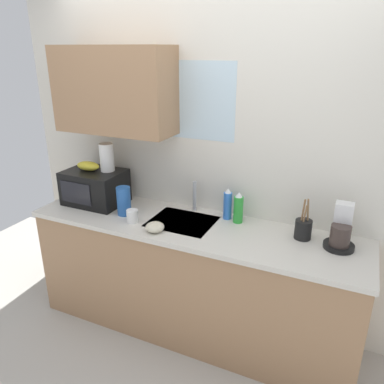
{
  "coord_description": "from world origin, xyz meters",
  "views": [
    {
      "loc": [
        1.01,
        -2.21,
        2.08
      ],
      "look_at": [
        0.0,
        0.0,
        1.15
      ],
      "focal_mm": 35.3,
      "sensor_mm": 36.0,
      "label": 1
    }
  ],
  "objects_px": {
    "paper_towel_roll": "(107,157)",
    "banana_bunch": "(88,166)",
    "dish_soap_bottle_green": "(238,208)",
    "cereal_canister": "(124,201)",
    "utensil_crock": "(303,229)",
    "coffee_maker": "(341,231)",
    "mug_white": "(132,216)",
    "microwave": "(95,187)",
    "dish_soap_bottle_blue": "(228,204)",
    "small_bowl": "(155,227)"
  },
  "relations": [
    {
      "from": "paper_towel_roll",
      "to": "banana_bunch",
      "type": "bearing_deg",
      "value": -161.57
    },
    {
      "from": "banana_bunch",
      "to": "dish_soap_bottle_green",
      "type": "bearing_deg",
      "value": 6.04
    },
    {
      "from": "paper_towel_roll",
      "to": "cereal_canister",
      "type": "relative_size",
      "value": 1.01
    },
    {
      "from": "dish_soap_bottle_green",
      "to": "utensil_crock",
      "type": "xyz_separation_m",
      "value": [
        0.47,
        -0.06,
        -0.04
      ]
    },
    {
      "from": "paper_towel_roll",
      "to": "utensil_crock",
      "type": "distance_m",
      "value": 1.56
    },
    {
      "from": "cereal_canister",
      "to": "utensil_crock",
      "type": "relative_size",
      "value": 0.77
    },
    {
      "from": "coffee_maker",
      "to": "mug_white",
      "type": "height_order",
      "value": "coffee_maker"
    },
    {
      "from": "utensil_crock",
      "to": "cereal_canister",
      "type": "bearing_deg",
      "value": -172.49
    },
    {
      "from": "paper_towel_roll",
      "to": "microwave",
      "type": "bearing_deg",
      "value": -152.83
    },
    {
      "from": "microwave",
      "to": "dish_soap_bottle_blue",
      "type": "distance_m",
      "value": 1.08
    },
    {
      "from": "coffee_maker",
      "to": "dish_soap_bottle_blue",
      "type": "distance_m",
      "value": 0.79
    },
    {
      "from": "banana_bunch",
      "to": "utensil_crock",
      "type": "xyz_separation_m",
      "value": [
        1.68,
        0.07,
        -0.23
      ]
    },
    {
      "from": "paper_towel_roll",
      "to": "coffee_maker",
      "type": "height_order",
      "value": "paper_towel_roll"
    },
    {
      "from": "mug_white",
      "to": "utensil_crock",
      "type": "height_order",
      "value": "utensil_crock"
    },
    {
      "from": "banana_bunch",
      "to": "coffee_maker",
      "type": "height_order",
      "value": "banana_bunch"
    },
    {
      "from": "banana_bunch",
      "to": "dish_soap_bottle_green",
      "type": "distance_m",
      "value": 1.23
    },
    {
      "from": "dish_soap_bottle_blue",
      "to": "dish_soap_bottle_green",
      "type": "distance_m",
      "value": 0.1
    },
    {
      "from": "mug_white",
      "to": "small_bowl",
      "type": "height_order",
      "value": "mug_white"
    },
    {
      "from": "dish_soap_bottle_blue",
      "to": "dish_soap_bottle_green",
      "type": "height_order",
      "value": "dish_soap_bottle_blue"
    },
    {
      "from": "microwave",
      "to": "small_bowl",
      "type": "distance_m",
      "value": 0.74
    },
    {
      "from": "microwave",
      "to": "mug_white",
      "type": "bearing_deg",
      "value": -21.79
    },
    {
      "from": "dish_soap_bottle_blue",
      "to": "small_bowl",
      "type": "height_order",
      "value": "dish_soap_bottle_blue"
    },
    {
      "from": "dish_soap_bottle_blue",
      "to": "utensil_crock",
      "type": "distance_m",
      "value": 0.57
    },
    {
      "from": "microwave",
      "to": "dish_soap_bottle_blue",
      "type": "relative_size",
      "value": 1.93
    },
    {
      "from": "dish_soap_bottle_green",
      "to": "small_bowl",
      "type": "height_order",
      "value": "dish_soap_bottle_green"
    },
    {
      "from": "microwave",
      "to": "cereal_canister",
      "type": "bearing_deg",
      "value": -16.13
    },
    {
      "from": "coffee_maker",
      "to": "small_bowl",
      "type": "xyz_separation_m",
      "value": [
        -1.17,
        -0.31,
        -0.07
      ]
    },
    {
      "from": "dish_soap_bottle_green",
      "to": "banana_bunch",
      "type": "bearing_deg",
      "value": -173.96
    },
    {
      "from": "mug_white",
      "to": "small_bowl",
      "type": "xyz_separation_m",
      "value": [
        0.22,
        -0.06,
        -0.02
      ]
    },
    {
      "from": "utensil_crock",
      "to": "dish_soap_bottle_green",
      "type": "bearing_deg",
      "value": 172.86
    },
    {
      "from": "microwave",
      "to": "paper_towel_roll",
      "type": "height_order",
      "value": "paper_towel_roll"
    },
    {
      "from": "microwave",
      "to": "dish_soap_bottle_green",
      "type": "xyz_separation_m",
      "value": [
        1.16,
        0.13,
        -0.03
      ]
    },
    {
      "from": "coffee_maker",
      "to": "mug_white",
      "type": "bearing_deg",
      "value": -169.85
    },
    {
      "from": "microwave",
      "to": "coffee_maker",
      "type": "bearing_deg",
      "value": 1.85
    },
    {
      "from": "paper_towel_roll",
      "to": "small_bowl",
      "type": "bearing_deg",
      "value": -26.92
    },
    {
      "from": "dish_soap_bottle_blue",
      "to": "dish_soap_bottle_green",
      "type": "relative_size",
      "value": 1.03
    },
    {
      "from": "small_bowl",
      "to": "coffee_maker",
      "type": "bearing_deg",
      "value": 14.79
    },
    {
      "from": "dish_soap_bottle_blue",
      "to": "utensil_crock",
      "type": "xyz_separation_m",
      "value": [
        0.56,
        -0.09,
        -0.04
      ]
    },
    {
      "from": "dish_soap_bottle_green",
      "to": "utensil_crock",
      "type": "relative_size",
      "value": 0.81
    },
    {
      "from": "utensil_crock",
      "to": "mug_white",
      "type": "bearing_deg",
      "value": -167.35
    },
    {
      "from": "dish_soap_bottle_blue",
      "to": "cereal_canister",
      "type": "xyz_separation_m",
      "value": [
        -0.73,
        -0.26,
        -0.0
      ]
    },
    {
      "from": "dish_soap_bottle_green",
      "to": "cereal_canister",
      "type": "xyz_separation_m",
      "value": [
        -0.82,
        -0.23,
        0.0
      ]
    },
    {
      "from": "coffee_maker",
      "to": "dish_soap_bottle_green",
      "type": "bearing_deg",
      "value": 174.26
    },
    {
      "from": "dish_soap_bottle_blue",
      "to": "cereal_canister",
      "type": "distance_m",
      "value": 0.77
    },
    {
      "from": "small_bowl",
      "to": "microwave",
      "type": "bearing_deg",
      "value": 160.23
    },
    {
      "from": "small_bowl",
      "to": "cereal_canister",
      "type": "bearing_deg",
      "value": 156.85
    },
    {
      "from": "utensil_crock",
      "to": "small_bowl",
      "type": "distance_m",
      "value": 0.99
    },
    {
      "from": "dish_soap_bottle_blue",
      "to": "cereal_canister",
      "type": "relative_size",
      "value": 1.09
    },
    {
      "from": "banana_bunch",
      "to": "small_bowl",
      "type": "relative_size",
      "value": 1.54
    },
    {
      "from": "paper_towel_roll",
      "to": "dish_soap_bottle_green",
      "type": "relative_size",
      "value": 0.95
    }
  ]
}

